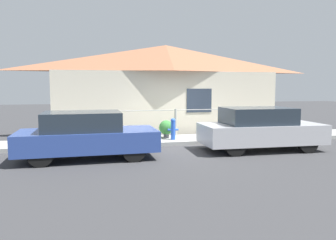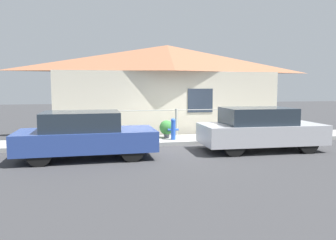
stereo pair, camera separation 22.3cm
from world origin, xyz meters
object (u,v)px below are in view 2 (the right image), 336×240
at_px(potted_plant_near_hydrant, 167,128).
at_px(car_right, 260,129).
at_px(car_left, 86,135).
at_px(fire_hydrant, 173,128).

bearing_deg(potted_plant_near_hydrant, car_right, -41.62).
distance_m(car_right, potted_plant_near_hydrant, 3.52).
distance_m(car_left, fire_hydrant, 3.60).
distance_m(car_left, car_right, 5.54).
bearing_deg(fire_hydrant, potted_plant_near_hydrant, 108.32).
relative_size(fire_hydrant, potted_plant_near_hydrant, 1.18).
relative_size(car_left, fire_hydrant, 4.98).
xyz_separation_m(car_right, fire_hydrant, (-2.48, 1.88, -0.15)).
distance_m(car_right, fire_hydrant, 3.12).
bearing_deg(potted_plant_near_hydrant, fire_hydrant, -71.68).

